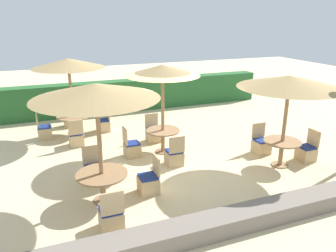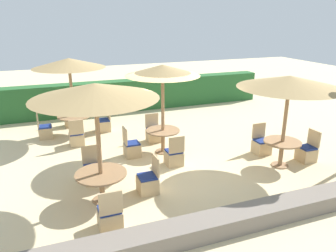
% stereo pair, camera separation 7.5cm
% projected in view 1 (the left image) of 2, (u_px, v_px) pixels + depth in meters
% --- Properties ---
extents(ground_plane, '(40.00, 40.00, 0.00)m').
position_uv_depth(ground_plane, '(175.00, 161.00, 9.69)').
color(ground_plane, beige).
extents(hedge_row, '(13.00, 0.70, 1.37)m').
position_uv_depth(hedge_row, '(126.00, 95.00, 14.65)').
color(hedge_row, '#28602D').
rests_on(hedge_row, ground_plane).
extents(stone_border, '(10.00, 0.56, 0.37)m').
position_uv_depth(stone_border, '(240.00, 219.00, 6.60)').
color(stone_border, slate).
rests_on(stone_border, ground_plane).
extents(parasol_front_left, '(2.70, 2.70, 2.76)m').
position_uv_depth(parasol_front_left, '(96.00, 92.00, 6.77)').
color(parasol_front_left, '#93704C').
rests_on(parasol_front_left, ground_plane).
extents(round_table_front_left, '(1.17, 1.17, 0.71)m').
position_uv_depth(round_table_front_left, '(102.00, 179.00, 7.42)').
color(round_table_front_left, '#93704C').
rests_on(round_table_front_left, ground_plane).
extents(patio_chair_front_left_south, '(0.46, 0.46, 0.93)m').
position_uv_depth(patio_chair_front_left_south, '(111.00, 217.00, 6.53)').
color(patio_chair_front_left_south, tan).
rests_on(patio_chair_front_left_south, ground_plane).
extents(patio_chair_front_left_north, '(0.46, 0.46, 0.93)m').
position_uv_depth(patio_chair_front_left_north, '(94.00, 173.00, 8.39)').
color(patio_chair_front_left_north, tan).
rests_on(patio_chair_front_left_north, ground_plane).
extents(patio_chair_front_left_east, '(0.46, 0.46, 0.93)m').
position_uv_depth(patio_chair_front_left_east, '(149.00, 182.00, 7.89)').
color(patio_chair_front_left_east, tan).
rests_on(patio_chair_front_left_east, ground_plane).
extents(parasol_center, '(2.21, 2.21, 2.74)m').
position_uv_depth(parasol_center, '(163.00, 71.00, 9.51)').
color(parasol_center, '#93704C').
rests_on(parasol_center, ground_plane).
extents(round_table_center, '(1.04, 1.04, 0.73)m').
position_uv_depth(round_table_center, '(163.00, 135.00, 10.15)').
color(round_table_center, '#93704C').
rests_on(round_table_center, ground_plane).
extents(patio_chair_center_south, '(0.46, 0.46, 0.93)m').
position_uv_depth(patio_chair_center_south, '(174.00, 156.00, 9.35)').
color(patio_chair_center_south, tan).
rests_on(patio_chair_center_south, ground_plane).
extents(patio_chair_center_west, '(0.46, 0.46, 0.93)m').
position_uv_depth(patio_chair_center_west, '(132.00, 148.00, 9.92)').
color(patio_chair_center_west, tan).
rests_on(patio_chair_center_west, ground_plane).
extents(patio_chair_center_north, '(0.46, 0.46, 0.93)m').
position_uv_depth(patio_chair_center_north, '(153.00, 134.00, 11.13)').
color(patio_chair_center_north, tan).
rests_on(patio_chair_center_north, ground_plane).
extents(parasol_front_right, '(2.76, 2.76, 2.59)m').
position_uv_depth(parasol_front_right, '(290.00, 82.00, 8.63)').
color(parasol_front_right, '#93704C').
rests_on(parasol_front_right, ground_plane).
extents(round_table_front_right, '(1.03, 1.03, 0.75)m').
position_uv_depth(round_table_front_right, '(282.00, 146.00, 9.22)').
color(round_table_front_right, '#93704C').
rests_on(round_table_front_right, ground_plane).
extents(patio_chair_front_right_east, '(0.46, 0.46, 0.93)m').
position_uv_depth(patio_chair_front_right_east, '(307.00, 152.00, 9.65)').
color(patio_chair_front_right_east, tan).
rests_on(patio_chair_front_right_east, ground_plane).
extents(patio_chair_front_right_north, '(0.46, 0.46, 0.93)m').
position_uv_depth(patio_chair_front_right_north, '(261.00, 145.00, 10.17)').
color(patio_chair_front_right_north, tan).
rests_on(patio_chair_front_right_north, ground_plane).
extents(parasol_back_left, '(2.43, 2.43, 2.73)m').
position_uv_depth(parasol_back_left, '(68.00, 64.00, 10.98)').
color(parasol_back_left, '#93704C').
rests_on(parasol_back_left, ground_plane).
extents(round_table_back_left, '(1.14, 1.14, 0.72)m').
position_uv_depth(round_table_back_left, '(74.00, 120.00, 11.61)').
color(round_table_back_left, '#93704C').
rests_on(round_table_back_left, ground_plane).
extents(patio_chair_back_left_south, '(0.46, 0.46, 0.93)m').
position_uv_depth(patio_chair_back_left_south, '(76.00, 138.00, 10.75)').
color(patio_chair_back_left_south, tan).
rests_on(patio_chair_back_left_south, ground_plane).
extents(patio_chair_back_left_east, '(0.46, 0.46, 0.93)m').
position_uv_depth(patio_chair_back_left_east, '(104.00, 124.00, 12.11)').
color(patio_chair_back_left_east, tan).
rests_on(patio_chair_back_left_east, ground_plane).
extents(patio_chair_back_left_west, '(0.46, 0.46, 0.93)m').
position_uv_depth(patio_chair_back_left_west, '(44.00, 131.00, 11.38)').
color(patio_chair_back_left_west, tan).
rests_on(patio_chair_back_left_west, ground_plane).
extents(patio_chair_back_left_north, '(0.46, 0.46, 0.93)m').
position_uv_depth(patio_chair_back_left_north, '(70.00, 120.00, 12.65)').
color(patio_chair_back_left_north, tan).
rests_on(patio_chair_back_left_north, ground_plane).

